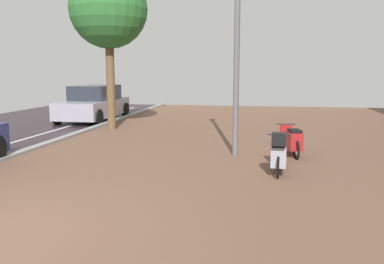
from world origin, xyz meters
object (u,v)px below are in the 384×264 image
object	(u,v)px
scooter_near	(292,141)
parked_car_far	(94,104)
street_tree	(108,10)
lamp_post	(237,23)
scooter_mid	(279,153)

from	to	relation	value
scooter_near	parked_car_far	size ratio (longest dim) A/B	0.39
street_tree	parked_car_far	bearing A→B (deg)	124.61
scooter_near	lamp_post	bearing A→B (deg)	-171.20
scooter_near	parked_car_far	bearing A→B (deg)	141.95
parked_car_far	street_tree	distance (m)	4.65
parked_car_far	street_tree	bearing A→B (deg)	-55.39
scooter_near	street_tree	size ratio (longest dim) A/B	0.29
lamp_post	parked_car_far	bearing A→B (deg)	135.41
lamp_post	street_tree	world-z (taller)	lamp_post
parked_car_far	street_tree	xyz separation A→B (m)	(1.74, -2.53, 3.49)
scooter_mid	street_tree	bearing A→B (deg)	136.31
scooter_near	scooter_mid	xyz separation A→B (m)	(-0.40, -1.84, 0.05)
scooter_mid	parked_car_far	world-z (taller)	parked_car_far
scooter_mid	street_tree	xyz separation A→B (m)	(-5.72, 5.47, 3.76)
parked_car_far	lamp_post	bearing A→B (deg)	-44.59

